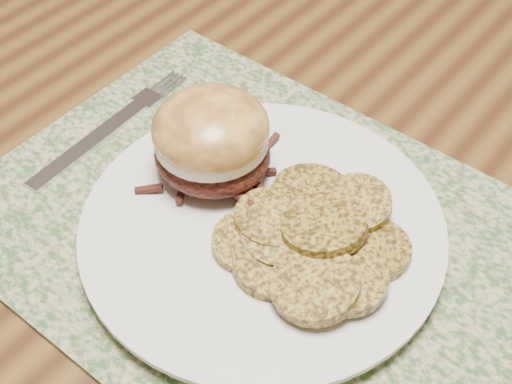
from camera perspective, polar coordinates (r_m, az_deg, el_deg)
placemat at (r=0.55m, az=0.56°, el=-3.41°), size 0.45×0.33×0.00m
dinner_plate at (r=0.54m, az=0.51°, el=-3.01°), size 0.26×0.26×0.02m
pork_sandwich at (r=0.55m, az=-3.59°, el=4.25°), size 0.10×0.10×0.07m
roasted_potatoes at (r=0.52m, az=4.35°, el=-3.77°), size 0.15×0.15×0.04m
fork at (r=0.64m, az=-11.46°, el=5.16°), size 0.02×0.19×0.00m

